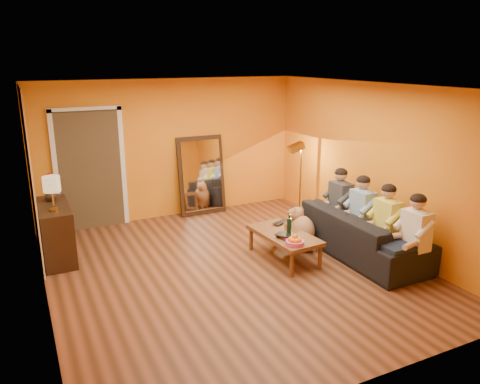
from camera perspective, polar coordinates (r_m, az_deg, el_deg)
name	(u,v)px	position (r m, az deg, el deg)	size (l,w,h in m)	color
room_shell	(222,177)	(6.75, -2.19, 1.81)	(5.00, 5.50, 2.60)	brown
white_accent	(30,175)	(7.56, -24.19, 1.94)	(0.02, 1.90, 2.58)	white
doorway_recess	(89,169)	(8.74, -17.89, 2.66)	(1.06, 0.30, 2.10)	#3F2D19
door_jamb_left	(56,174)	(8.57, -21.53, 2.05)	(0.08, 0.06, 2.20)	white
door_jamb_right	(123,167)	(8.72, -14.08, 2.93)	(0.08, 0.06, 2.20)	white
door_header	(85,109)	(8.45, -18.40, 9.56)	(1.22, 0.06, 0.08)	white
mirror_frame	(201,175)	(9.11, -4.73, 2.05)	(0.92, 0.06, 1.52)	#311F10
mirror_glass	(202,176)	(9.08, -4.64, 2.00)	(0.78, 0.02, 1.36)	white
sideboard	(56,232)	(7.62, -21.54, -4.55)	(0.44, 1.18, 0.85)	#311F10
table_lamp	(53,194)	(7.13, -21.88, -0.21)	(0.24, 0.24, 0.51)	beige
sofa	(358,233)	(7.51, 14.23, -4.81)	(0.93, 2.38, 0.69)	black
coffee_table	(284,246)	(7.17, 5.37, -6.58)	(0.62, 1.22, 0.42)	brown
floor_lamp	(300,182)	(8.85, 7.36, 1.27)	(0.30, 0.24, 1.44)	#B38B34
dog	(303,228)	(7.57, 7.65, -4.33)	(0.37, 0.58, 0.68)	#A96E4C
person_far_left	(415,237)	(6.84, 20.59, -5.14)	(0.70, 0.44, 1.22)	silver
person_mid_left	(387,224)	(7.20, 17.46, -3.78)	(0.70, 0.44, 1.22)	#D8D448
person_mid_right	(362,213)	(7.58, 14.64, -2.55)	(0.70, 0.44, 1.22)	#7C9EC0
person_far_right	(340,204)	(7.98, 12.11, -1.43)	(0.70, 0.44, 1.22)	#36373B
fruit_bowl	(295,239)	(6.66, 6.71, -5.76)	(0.26, 0.26, 0.16)	#D54B84
wine_bottle	(289,224)	(7.02, 6.01, -3.90)	(0.07, 0.07, 0.31)	black
tumbler	(287,226)	(7.23, 5.75, -4.19)	(0.11, 0.11, 0.10)	#B27F3F
laptop	(283,223)	(7.45, 5.21, -3.84)	(0.30, 0.19, 0.02)	black
book_lower	(281,239)	(6.84, 5.00, -5.72)	(0.17, 0.22, 0.02)	#311F10
book_mid	(281,237)	(6.85, 5.03, -5.53)	(0.16, 0.22, 0.02)	#9D1213
book_upper	(281,237)	(6.82, 5.05, -5.45)	(0.17, 0.23, 0.02)	black
vase	(50,194)	(7.70, -22.10, -0.28)	(0.19, 0.19, 0.20)	#311F10
flowers	(49,179)	(7.64, -22.29, 1.48)	(0.17, 0.17, 0.45)	#9D1213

